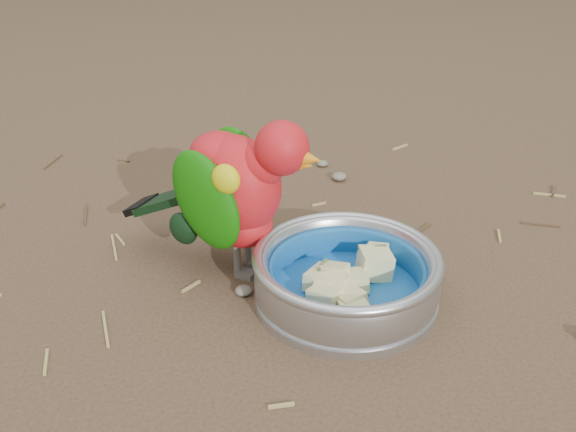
{
  "coord_description": "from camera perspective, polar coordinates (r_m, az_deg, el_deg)",
  "views": [
    {
      "loc": [
        -0.11,
        -0.62,
        0.42
      ],
      "look_at": [
        -0.01,
        0.03,
        0.08
      ],
      "focal_mm": 40.0,
      "sensor_mm": 36.0,
      "label": 1
    }
  ],
  "objects": [
    {
      "name": "ground",
      "position": [
        0.76,
        1.42,
        -6.34
      ],
      "size": [
        60.0,
        60.0,
        0.0
      ],
      "primitive_type": "plane",
      "color": "#4D3828"
    },
    {
      "name": "food_bowl",
      "position": [
        0.73,
        5.14,
        -6.99
      ],
      "size": [
        0.21,
        0.21,
        0.02
      ],
      "primitive_type": "cylinder",
      "color": "#B2B2BA",
      "rests_on": "ground"
    },
    {
      "name": "bowl_wall",
      "position": [
        0.72,
        5.24,
        -5.01
      ],
      "size": [
        0.21,
        0.21,
        0.04
      ],
      "primitive_type": null,
      "color": "#B2B2BA",
      "rests_on": "food_bowl"
    },
    {
      "name": "fruit_wedges",
      "position": [
        0.72,
        5.22,
        -5.48
      ],
      "size": [
        0.12,
        0.12,
        0.03
      ],
      "primitive_type": null,
      "color": "beige",
      "rests_on": "food_bowl"
    },
    {
      "name": "lory_parrot",
      "position": [
        0.75,
        -4.54,
        1.56
      ],
      "size": [
        0.26,
        0.22,
        0.19
      ],
      "primitive_type": null,
      "rotation": [
        0.0,
        0.0,
        -2.17
      ],
      "color": "red",
      "rests_on": "ground"
    },
    {
      "name": "ground_debris",
      "position": [
        0.77,
        0.45,
        -5.42
      ],
      "size": [
        0.9,
        0.8,
        0.01
      ],
      "primitive_type": null,
      "color": "#A59151",
      "rests_on": "ground"
    }
  ]
}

